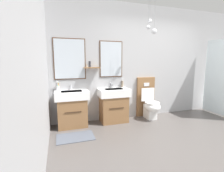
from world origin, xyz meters
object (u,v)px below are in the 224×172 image
(toilet, at_px, (149,103))
(toothbrush_cup, at_px, (58,88))
(vanity_sink_left, at_px, (72,108))
(vanity_sink_right, at_px, (114,104))
(soap_dispenser, at_px, (122,84))

(toilet, height_order, toothbrush_cup, toilet)
(vanity_sink_left, xyz_separation_m, toothbrush_cup, (-0.27, 0.15, 0.43))
(vanity_sink_right, height_order, toothbrush_cup, toothbrush_cup)
(toilet, bearing_deg, vanity_sink_right, 179.42)
(vanity_sink_left, bearing_deg, soap_dispenser, 7.55)
(toothbrush_cup, relative_size, soap_dispenser, 1.08)
(vanity_sink_left, relative_size, toothbrush_cup, 3.73)
(vanity_sink_right, xyz_separation_m, soap_dispenser, (0.28, 0.16, 0.45))
(vanity_sink_left, distance_m, toothbrush_cup, 0.53)
(vanity_sink_right, xyz_separation_m, toilet, (0.92, -0.01, -0.03))
(vanity_sink_left, height_order, vanity_sink_right, same)
(toilet, xyz_separation_m, toothbrush_cup, (-2.13, 0.16, 0.46))
(vanity_sink_left, bearing_deg, toilet, -0.29)
(soap_dispenser, bearing_deg, vanity_sink_right, -149.91)
(toilet, xyz_separation_m, soap_dispenser, (-0.64, 0.17, 0.48))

